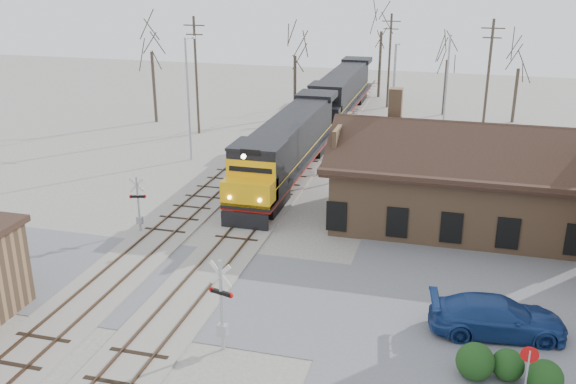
{
  "coord_description": "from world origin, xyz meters",
  "views": [
    {
      "loc": [
        11.74,
        -26.11,
        15.25
      ],
      "look_at": [
        2.31,
        9.0,
        2.15
      ],
      "focal_mm": 40.0,
      "sensor_mm": 36.0,
      "label": 1
    }
  ],
  "objects_px": {
    "depot": "(455,186)",
    "locomotive_lead": "(288,147)",
    "locomotive_trailing": "(341,93)",
    "parked_car": "(497,317)"
  },
  "relations": [
    {
      "from": "locomotive_lead",
      "to": "depot",
      "type": "bearing_deg",
      "value": -24.38
    },
    {
      "from": "depot",
      "to": "locomotive_lead",
      "type": "bearing_deg",
      "value": 155.62
    },
    {
      "from": "locomotive_lead",
      "to": "parked_car",
      "type": "distance_m",
      "value": 22.9
    },
    {
      "from": "locomotive_lead",
      "to": "parked_car",
      "type": "height_order",
      "value": "locomotive_lead"
    },
    {
      "from": "depot",
      "to": "locomotive_lead",
      "type": "height_order",
      "value": "depot"
    },
    {
      "from": "depot",
      "to": "locomotive_trailing",
      "type": "relative_size",
      "value": 0.72
    },
    {
      "from": "depot",
      "to": "locomotive_trailing",
      "type": "distance_m",
      "value": 29.38
    },
    {
      "from": "depot",
      "to": "locomotive_lead",
      "type": "xyz_separation_m",
      "value": [
        -11.99,
        5.43,
        0.06
      ]
    },
    {
      "from": "locomotive_lead",
      "to": "locomotive_trailing",
      "type": "height_order",
      "value": "locomotive_lead"
    },
    {
      "from": "depot",
      "to": "parked_car",
      "type": "relative_size",
      "value": 2.63
    }
  ]
}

